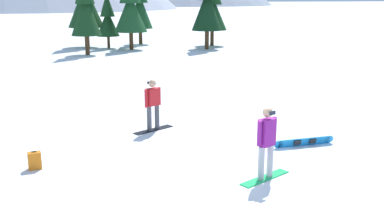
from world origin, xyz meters
The scene contains 11 objects.
ground_plane centered at (0.00, 0.00, 0.00)m, with size 800.00×800.00×0.00m, color white.
snowboarder_foreground centered at (0.82, -0.61, 0.93)m, with size 1.45×0.92×1.75m.
snowboarder_midground centered at (-1.12, 4.02, 0.88)m, with size 1.40×0.95×1.67m.
loose_snowboard_near_right centered at (2.87, 1.35, 0.13)m, with size 1.91×0.21×0.26m.
backpack_orange centered at (-4.56, 1.39, 0.21)m, with size 0.34×0.30×0.47m.
pine_tree_broad centered at (8.20, 28.68, 3.44)m, with size 2.59×2.59×6.30m.
pine_tree_young centered at (-0.87, 28.88, 2.53)m, with size 1.89×1.89×4.64m.
pine_tree_leaning centered at (0.89, 27.45, 3.58)m, with size 2.69×2.69×6.56m.
pine_tree_twin centered at (7.04, 26.32, 3.81)m, with size 2.53×2.53×6.99m.
pine_tree_tall centered at (-2.71, 24.74, 3.57)m, with size 2.21×2.21×6.56m.
pine_tree_short centered at (2.22, 31.61, 3.56)m, with size 2.28×2.28×6.54m.
Camera 1 is at (-3.31, -9.90, 4.21)m, focal length 42.05 mm.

